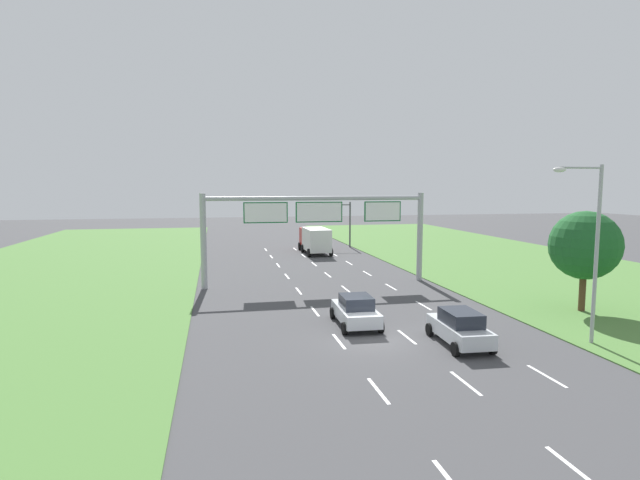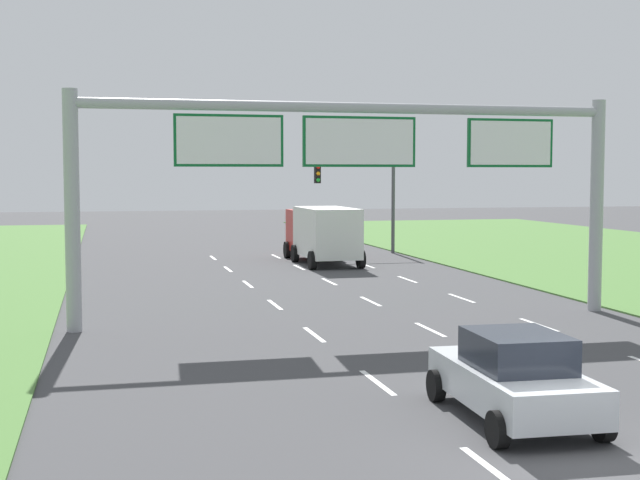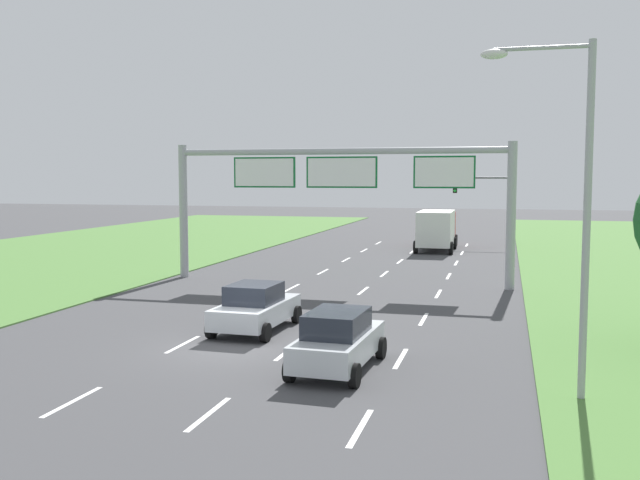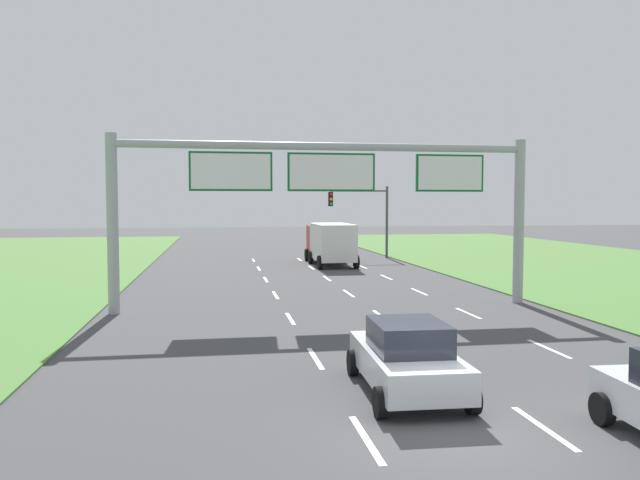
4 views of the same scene
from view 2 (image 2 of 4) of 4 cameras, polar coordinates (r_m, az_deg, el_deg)
name	(u,v)px [view 2 (image 2 of 4)]	position (r m, az deg, el deg)	size (l,w,h in m)	color
ground_plane	(596,462)	(15.19, 17.23, -13.43)	(200.00, 200.00, 0.00)	#424244
lane_dashes_inner_left	(342,355)	(22.62, 1.40, -7.39)	(0.14, 56.40, 0.01)	white
lane_dashes_inner_right	(471,349)	(23.75, 9.63, -6.89)	(0.14, 56.40, 0.01)	white
lane_dashes_slip	(591,343)	(25.33, 16.97, -6.32)	(0.14, 56.40, 0.01)	white
car_near_red	(514,377)	(17.04, 12.31, -8.55)	(2.28, 4.32, 1.66)	silver
box_truck	(322,232)	(45.54, 0.12, 0.50)	(2.73, 7.32, 2.89)	#B21E19
sign_gantry	(357,161)	(27.61, 2.37, 5.07)	(17.24, 0.44, 7.00)	#9EA0A5
traffic_light_mast	(361,186)	(50.96, 2.65, 3.45)	(4.76, 0.49, 5.60)	#47494F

